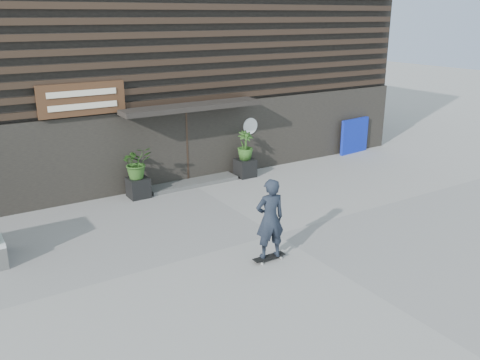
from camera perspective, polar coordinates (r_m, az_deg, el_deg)
ground at (r=12.60m, az=4.10°, el=-6.22°), size 80.00×80.00×0.00m
entrance_step at (r=16.25m, az=-5.45°, el=-0.29°), size 3.00×0.80×0.12m
planter_pot_left at (r=15.30m, az=-11.50°, el=-0.84°), size 0.60×0.60×0.60m
bamboo_left at (r=15.06m, az=-11.69°, el=1.96°), size 0.86×0.75×0.96m
planter_pot_right at (r=16.91m, az=0.58°, el=1.39°), size 0.60×0.60×0.60m
bamboo_right at (r=16.70m, az=0.59°, el=3.95°), size 0.54×0.54×0.96m
blue_tarp at (r=20.28m, az=12.90°, el=4.92°), size 1.46×0.28×1.37m
building at (r=20.39m, az=-12.84°, el=14.42°), size 18.00×11.00×8.00m
skateboarder at (r=10.93m, az=3.43°, el=-4.46°), size 0.78×0.55×1.91m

